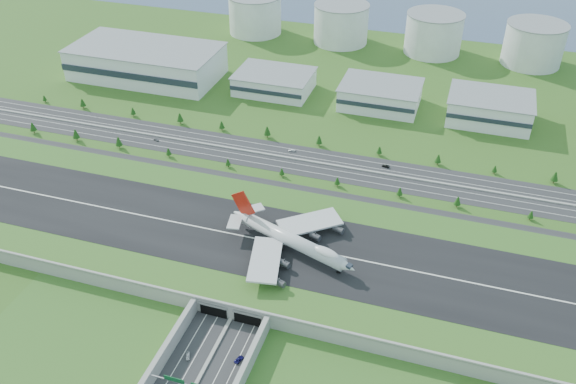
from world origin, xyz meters
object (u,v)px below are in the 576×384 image
(car_7, at_px, (292,150))
(car_4, at_px, (156,140))
(car_0, at_px, (188,356))
(car_5, at_px, (386,166))
(car_2, at_px, (239,359))
(fuel_tank_a, at_px, (255,15))
(boeing_747, at_px, (291,240))

(car_7, bearing_deg, car_4, -91.84)
(car_0, height_order, car_5, car_5)
(car_0, xyz_separation_m, car_2, (21.94, 5.05, -0.08))
(fuel_tank_a, relative_size, car_2, 10.15)
(boeing_747, relative_size, car_7, 15.95)
(car_2, relative_size, car_5, 1.01)
(car_2, bearing_deg, car_5, -81.86)
(fuel_tank_a, bearing_deg, car_2, -70.85)
(fuel_tank_a, distance_m, car_2, 404.29)
(car_4, bearing_deg, fuel_tank_a, 20.63)
(car_0, xyz_separation_m, car_7, (-9.23, 180.83, -0.08))
(car_0, distance_m, car_2, 22.52)
(fuel_tank_a, height_order, car_4, fuel_tank_a)
(boeing_747, relative_size, car_2, 15.14)
(car_5, distance_m, car_7, 64.00)
(fuel_tank_a, height_order, car_2, fuel_tank_a)
(car_7, bearing_deg, car_0, -7.89)
(boeing_747, xyz_separation_m, car_2, (-2.04, -68.69, -13.97))
(car_4, distance_m, car_7, 94.90)
(car_0, bearing_deg, fuel_tank_a, 84.98)
(car_0, distance_m, car_5, 188.32)
(car_0, relative_size, car_4, 1.10)
(fuel_tank_a, distance_m, car_5, 265.02)
(fuel_tank_a, relative_size, car_5, 10.24)
(fuel_tank_a, relative_size, car_4, 12.23)
(car_0, bearing_deg, car_2, -8.00)
(boeing_747, bearing_deg, car_0, -88.55)
(car_4, bearing_deg, car_0, -129.54)
(fuel_tank_a, xyz_separation_m, car_4, (7.60, -220.62, -16.68))
(fuel_tank_a, xyz_separation_m, car_7, (101.34, -205.82, -16.70))
(car_0, bearing_deg, car_5, 52.12)
(car_0, relative_size, car_7, 0.96)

